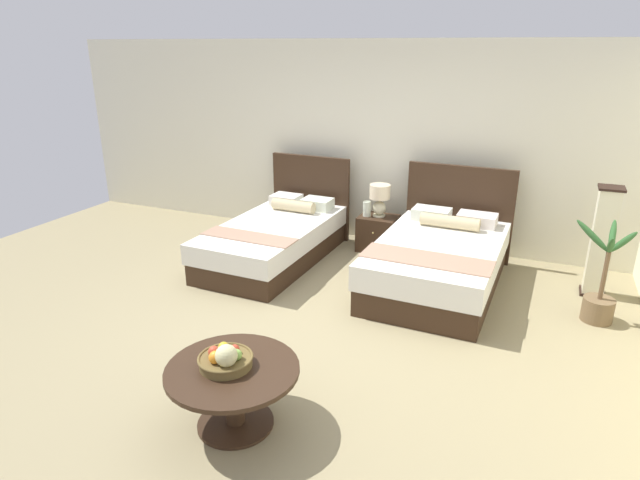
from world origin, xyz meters
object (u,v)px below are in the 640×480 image
object	(u,v)px
potted_palm	(600,295)
floor_lamp_corner	(601,242)
bed_near_corner	(439,260)
nightstand	(378,233)
table_lamp	(380,197)
coffee_table	(233,384)
vase	(367,209)
fruit_bowl	(225,359)
bed_near_window	(276,238)

from	to	relation	value
potted_palm	floor_lamp_corner	bearing A→B (deg)	90.30
bed_near_corner	nightstand	bearing A→B (deg)	139.81
table_lamp	coffee_table	distance (m)	3.82
table_lamp	nightstand	bearing A→B (deg)	-90.00
floor_lamp_corner	coffee_table	bearing A→B (deg)	-125.85
vase	floor_lamp_corner	distance (m)	2.76
nightstand	fruit_bowl	bearing A→B (deg)	-88.89
nightstand	bed_near_corner	bearing A→B (deg)	-40.19
coffee_table	fruit_bowl	size ratio (longest dim) A/B	2.42
fruit_bowl	floor_lamp_corner	world-z (taller)	floor_lamp_corner
table_lamp	fruit_bowl	bearing A→B (deg)	-88.89
bed_near_window	potted_palm	world-z (taller)	bed_near_window
vase	fruit_bowl	size ratio (longest dim) A/B	0.51
vase	floor_lamp_corner	xyz separation A→B (m)	(2.74, -0.32, 0.04)
bed_near_corner	potted_palm	distance (m)	1.63
bed_near_window	bed_near_corner	distance (m)	2.06
nightstand	coffee_table	distance (m)	3.79
vase	floor_lamp_corner	bearing A→B (deg)	-6.73
bed_near_window	floor_lamp_corner	world-z (taller)	floor_lamp_corner
nightstand	table_lamp	distance (m)	0.49
bed_near_window	floor_lamp_corner	bearing A→B (deg)	6.96
floor_lamp_corner	potted_palm	xyz separation A→B (m)	(0.00, -0.66, -0.33)
bed_near_window	nightstand	size ratio (longest dim) A/B	4.51
bed_near_corner	nightstand	xyz separation A→B (m)	(-0.97, 0.82, -0.08)
bed_near_corner	fruit_bowl	size ratio (longest dim) A/B	5.56
vase	floor_lamp_corner	world-z (taller)	floor_lamp_corner
vase	fruit_bowl	world-z (taller)	fruit_bowl
bed_near_corner	coffee_table	xyz separation A→B (m)	(-0.85, -2.96, 0.03)
bed_near_corner	fruit_bowl	xyz separation A→B (m)	(-0.90, -2.97, 0.23)
table_lamp	vase	xyz separation A→B (m)	(-0.15, -0.06, -0.16)
nightstand	table_lamp	world-z (taller)	table_lamp
bed_near_corner	coffee_table	bearing A→B (deg)	-106.06
table_lamp	floor_lamp_corner	bearing A→B (deg)	-8.42
table_lamp	fruit_bowl	size ratio (longest dim) A/B	1.09
bed_near_corner	table_lamp	distance (m)	1.35
bed_near_window	table_lamp	bearing A→B (deg)	37.37
floor_lamp_corner	bed_near_window	bearing A→B (deg)	-173.04
nightstand	vase	xyz separation A→B (m)	(-0.15, -0.04, 0.33)
fruit_bowl	floor_lamp_corner	bearing A→B (deg)	53.75
table_lamp	coffee_table	world-z (taller)	table_lamp
bed_near_corner	table_lamp	bearing A→B (deg)	139.13
fruit_bowl	bed_near_corner	bearing A→B (deg)	73.21
bed_near_window	table_lamp	distance (m)	1.44
nightstand	potted_palm	bearing A→B (deg)	-21.52
potted_palm	coffee_table	bearing A→B (deg)	-131.88
floor_lamp_corner	potted_palm	distance (m)	0.74
vase	potted_palm	distance (m)	2.93
bed_near_window	floor_lamp_corner	size ratio (longest dim) A/B	1.85
table_lamp	floor_lamp_corner	size ratio (longest dim) A/B	0.35
bed_near_corner	floor_lamp_corner	size ratio (longest dim) A/B	1.79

